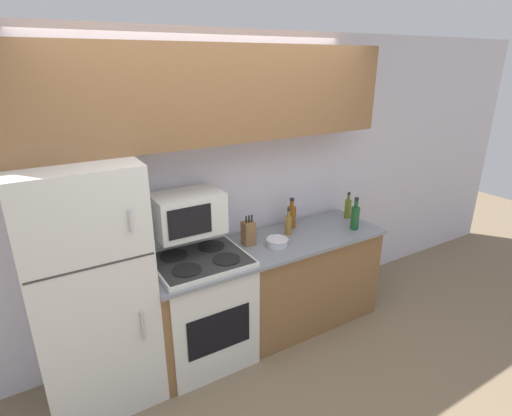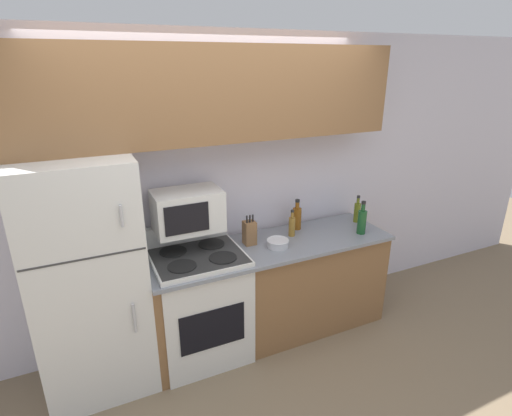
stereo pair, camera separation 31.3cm
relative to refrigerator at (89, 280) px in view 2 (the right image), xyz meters
name	(u,v)px [view 2 (the right image)]	position (x,y,z in m)	size (l,w,h in m)	color
ground_plane	(245,364)	(1.05, -0.31, -0.88)	(12.00, 12.00, 0.00)	#7F6B51
wall_back	(213,192)	(1.05, 0.35, 0.40)	(8.00, 0.05, 2.55)	silver
lower_cabinets	(270,289)	(1.42, -0.01, -0.43)	(2.09, 0.64, 0.88)	brown
refrigerator	(89,280)	(0.00, 0.00, 0.00)	(0.74, 0.65, 1.75)	silver
upper_cabinets	(218,94)	(1.05, 0.14, 1.22)	(2.84, 0.35, 0.68)	brown
stove	(200,304)	(0.78, -0.02, -0.40)	(0.70, 0.62, 1.08)	silver
microwave	(188,211)	(0.76, 0.10, 0.37)	(0.51, 0.34, 0.32)	silver
knife_block	(249,233)	(1.25, 0.06, 0.11)	(0.10, 0.10, 0.26)	brown
bowl	(278,243)	(1.44, -0.10, 0.04)	(0.18, 0.18, 0.07)	silver
bottle_whiskey	(297,217)	(1.77, 0.17, 0.11)	(0.08, 0.08, 0.28)	brown
bottle_vinegar	(292,226)	(1.65, 0.05, 0.10)	(0.06, 0.06, 0.24)	olive
bottle_olive_oil	(357,212)	(2.37, 0.07, 0.11)	(0.06, 0.06, 0.26)	#5B6619
bottle_wine_green	(362,221)	(2.24, -0.16, 0.12)	(0.08, 0.08, 0.30)	#194C23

